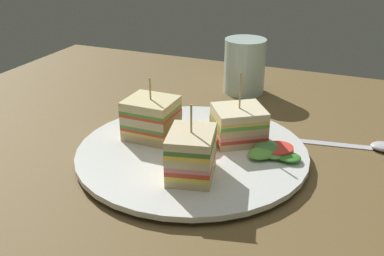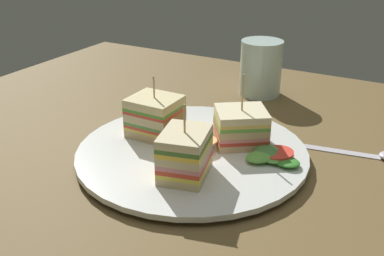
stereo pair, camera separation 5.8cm
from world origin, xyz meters
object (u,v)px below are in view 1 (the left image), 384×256
(plate, at_px, (192,153))
(spoon, at_px, (368,146))
(chip_pile, at_px, (193,140))
(sandwich_wedge_1, at_px, (238,125))
(drinking_glass, at_px, (244,70))
(sandwich_wedge_2, at_px, (152,118))
(sandwich_wedge_0, at_px, (191,154))

(plate, distance_m, spoon, 0.24)
(chip_pile, distance_m, spoon, 0.24)
(sandwich_wedge_1, relative_size, drinking_glass, 1.00)
(plate, distance_m, chip_pile, 0.02)
(sandwich_wedge_1, distance_m, sandwich_wedge_2, 0.12)
(sandwich_wedge_0, height_order, spoon, sandwich_wedge_0)
(chip_pile, bearing_deg, plate, 100.43)
(plate, bearing_deg, chip_pile, -79.57)
(spoon, height_order, drinking_glass, drinking_glass)
(sandwich_wedge_1, distance_m, drinking_glass, 0.23)
(drinking_glass, bearing_deg, plate, 92.38)
(sandwich_wedge_0, bearing_deg, chip_pile, 7.23)
(sandwich_wedge_1, distance_m, chip_pile, 0.06)
(sandwich_wedge_1, xyz_separation_m, sandwich_wedge_2, (0.11, 0.03, 0.00))
(spoon, distance_m, drinking_glass, 0.27)
(sandwich_wedge_2, height_order, drinking_glass, sandwich_wedge_2)
(plate, bearing_deg, sandwich_wedge_0, 111.96)
(sandwich_wedge_2, xyz_separation_m, chip_pile, (-0.06, 0.01, -0.02))
(sandwich_wedge_0, xyz_separation_m, sandwich_wedge_1, (-0.02, -0.11, -0.00))
(sandwich_wedge_0, distance_m, spoon, 0.26)
(chip_pile, xyz_separation_m, drinking_glass, (0.01, -0.26, 0.02))
(sandwich_wedge_0, height_order, sandwich_wedge_1, sandwich_wedge_1)
(sandwich_wedge_0, height_order, sandwich_wedge_2, sandwich_wedge_0)
(plate, distance_m, sandwich_wedge_0, 0.07)
(sandwich_wedge_0, relative_size, sandwich_wedge_2, 1.05)
(sandwich_wedge_2, relative_size, chip_pile, 1.14)
(sandwich_wedge_0, bearing_deg, sandwich_wedge_1, -24.99)
(sandwich_wedge_1, bearing_deg, sandwich_wedge_2, -18.12)
(drinking_glass, bearing_deg, chip_pile, 92.14)
(sandwich_wedge_1, bearing_deg, chip_pile, 4.76)
(sandwich_wedge_0, distance_m, sandwich_wedge_2, 0.12)
(sandwich_wedge_1, bearing_deg, drinking_glass, -109.76)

